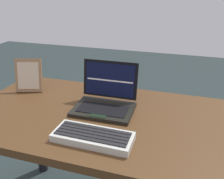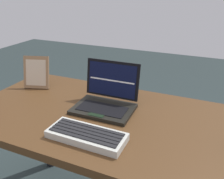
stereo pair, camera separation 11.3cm
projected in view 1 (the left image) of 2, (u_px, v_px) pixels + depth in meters
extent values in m
cube|color=#4B2F18|center=(118.00, 121.00, 1.13)|extent=(1.48, 0.70, 0.04)
cylinder|color=black|center=(38.00, 131.00, 1.71)|extent=(0.07, 0.07, 0.71)
cube|color=black|center=(103.00, 109.00, 1.17)|extent=(0.30, 0.21, 0.02)
cube|color=black|center=(102.00, 109.00, 1.15)|extent=(0.24, 0.12, 0.00)
cube|color=black|center=(98.00, 116.00, 1.10)|extent=(0.08, 0.03, 0.00)
cube|color=black|center=(110.00, 79.00, 1.22)|extent=(0.29, 0.04, 0.19)
cube|color=black|center=(110.00, 80.00, 1.22)|extent=(0.26, 0.03, 0.17)
cube|color=silver|center=(110.00, 81.00, 1.22)|extent=(0.24, 0.01, 0.01)
cube|color=beige|center=(93.00, 137.00, 0.95)|extent=(0.32, 0.13, 0.03)
cube|color=black|center=(89.00, 139.00, 0.91)|extent=(0.30, 0.02, 0.00)
cube|color=black|center=(91.00, 136.00, 0.92)|extent=(0.30, 0.02, 0.00)
cube|color=black|center=(93.00, 133.00, 0.94)|extent=(0.30, 0.02, 0.00)
cube|color=black|center=(95.00, 130.00, 0.96)|extent=(0.30, 0.02, 0.00)
cube|color=black|center=(97.00, 128.00, 0.98)|extent=(0.30, 0.02, 0.00)
cube|color=olive|center=(29.00, 75.00, 1.36)|extent=(0.16, 0.11, 0.19)
cube|color=#C2AD91|center=(28.00, 76.00, 1.35)|extent=(0.13, 0.08, 0.15)
cube|color=olive|center=(32.00, 86.00, 1.42)|extent=(0.02, 0.02, 0.03)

